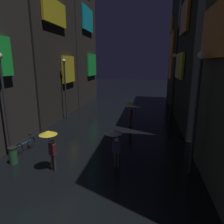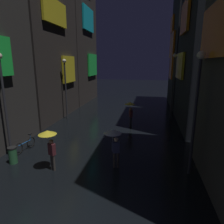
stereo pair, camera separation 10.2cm
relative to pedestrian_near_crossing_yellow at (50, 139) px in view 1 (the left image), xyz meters
name	(u,v)px [view 1 (the left image)]	position (x,y,z in m)	size (l,w,h in m)	color
building_left_mid	(40,47)	(-5.55, 9.69, 5.17)	(4.25, 8.81, 13.68)	#2D2826
building_left_far	(73,28)	(-5.54, 18.51, 8.13)	(4.25, 8.46, 19.59)	#2D2826
building_right_mid	(212,29)	(9.41, 9.21, 6.28)	(4.25, 7.86, 15.90)	black
building_right_far	(189,50)	(9.41, 18.08, 5.22)	(4.25, 7.59, 13.76)	#232328
pedestrian_near_crossing_yellow	(50,139)	(0.00, 0.00, 0.00)	(0.90, 0.90, 2.12)	#38332D
pedestrian_midstreet_left_clear	(115,138)	(3.14, 0.77, 0.00)	(0.90, 0.90, 2.12)	#38332D
pedestrian_midstreet_centre_yellow	(130,107)	(3.26, 8.00, 0.00)	(0.90, 0.90, 2.12)	black
bicycle_parked_at_storefront	(25,145)	(-2.66, 1.79, -1.28)	(0.30, 1.81, 0.96)	black
streetlamp_right_near	(197,102)	(6.93, 0.94, 1.97)	(0.36, 0.36, 5.87)	#2D2D33
streetlamp_right_far	(173,80)	(6.93, 11.03, 2.14)	(0.36, 0.36, 6.19)	#2D2D33
streetlamp_left_near	(4,95)	(-3.07, 1.02, 1.98)	(0.36, 0.36, 5.89)	#2D2D33
streetlamp_left_far	(65,82)	(-3.07, 9.32, 1.88)	(0.36, 0.36, 5.70)	#2D2D33
trash_bin	(13,155)	(-2.37, 0.26, -1.20)	(0.46, 0.46, 0.93)	#265933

